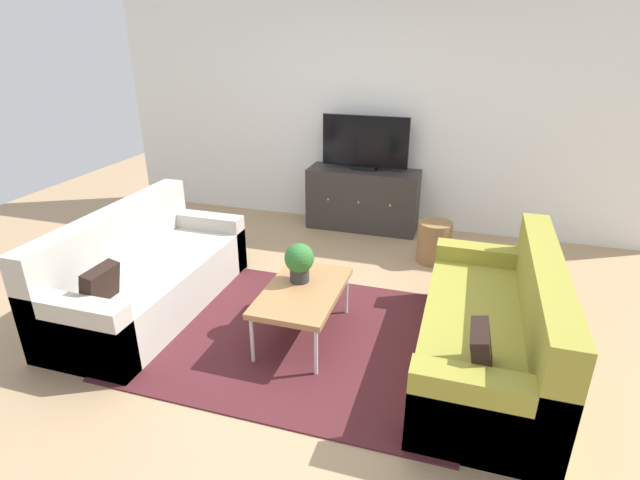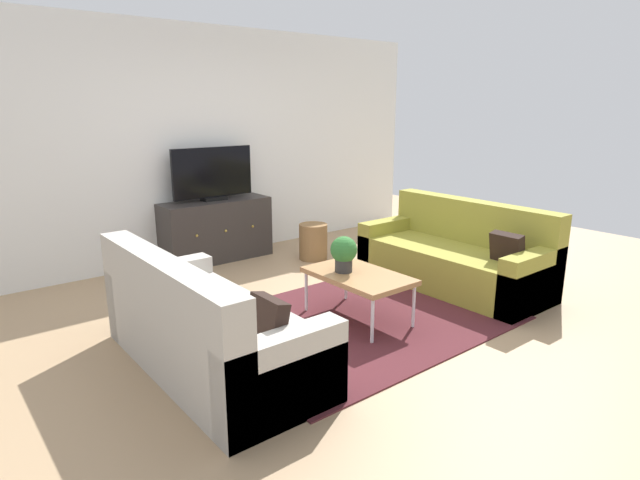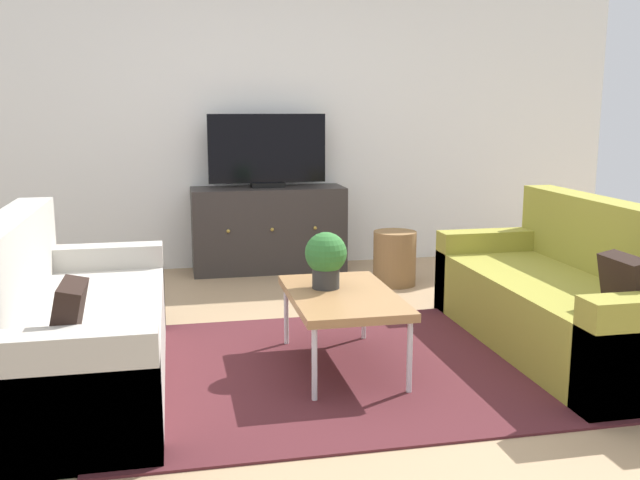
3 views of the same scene
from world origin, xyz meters
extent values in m
plane|color=tan|center=(0.00, 0.00, 0.00)|extent=(10.00, 10.00, 0.00)
cube|color=white|center=(0.00, 2.55, 1.35)|extent=(6.40, 0.12, 2.70)
cube|color=#4C1E23|center=(0.00, -0.15, 0.01)|extent=(2.50, 1.90, 0.01)
cube|color=#B2ADA3|center=(-1.35, -0.10, 0.21)|extent=(0.84, 1.92, 0.42)
cube|color=#B2ADA3|center=(-1.67, -0.10, 0.43)|extent=(0.20, 1.92, 0.86)
cube|color=#B2ADA3|center=(-1.35, 0.77, 0.28)|extent=(0.84, 0.18, 0.56)
cube|color=#B2ADA3|center=(-1.35, -0.97, 0.28)|extent=(0.84, 0.18, 0.56)
cube|color=black|center=(-1.30, -0.73, 0.54)|extent=(0.16, 0.30, 0.31)
cube|color=olive|center=(1.35, -0.10, 0.21)|extent=(0.84, 1.92, 0.42)
cube|color=olive|center=(1.67, -0.10, 0.43)|extent=(0.20, 1.92, 0.86)
cube|color=olive|center=(1.35, 0.77, 0.28)|extent=(0.84, 0.18, 0.56)
cube|color=olive|center=(1.35, -0.97, 0.28)|extent=(0.84, 0.18, 0.56)
cube|color=black|center=(1.30, -0.73, 0.54)|extent=(0.16, 0.30, 0.31)
cube|color=#A37547|center=(0.02, -0.13, 0.40)|extent=(0.56, 0.92, 0.04)
cylinder|color=silver|center=(-0.22, -0.55, 0.19)|extent=(0.03, 0.03, 0.38)
cylinder|color=silver|center=(0.26, -0.55, 0.19)|extent=(0.03, 0.03, 0.38)
cylinder|color=silver|center=(-0.22, 0.29, 0.19)|extent=(0.03, 0.03, 0.38)
cylinder|color=silver|center=(0.26, 0.29, 0.19)|extent=(0.03, 0.03, 0.38)
cylinder|color=#2D2D2D|center=(-0.05, -0.02, 0.48)|extent=(0.15, 0.15, 0.11)
sphere|color=#2D6B2D|center=(-0.05, -0.02, 0.62)|extent=(0.23, 0.23, 0.23)
cube|color=#332D2B|center=(-0.05, 2.27, 0.36)|extent=(1.30, 0.44, 0.72)
sphere|color=#B79338|center=(-0.42, 2.04, 0.40)|extent=(0.03, 0.03, 0.03)
sphere|color=#B79338|center=(-0.05, 2.04, 0.40)|extent=(0.03, 0.03, 0.03)
sphere|color=#B79338|center=(0.31, 2.04, 0.40)|extent=(0.03, 0.03, 0.03)
cube|color=black|center=(-0.05, 2.29, 0.74)|extent=(0.28, 0.16, 0.04)
cube|color=black|center=(-0.05, 2.29, 1.05)|extent=(1.00, 0.04, 0.58)
cylinder|color=olive|center=(0.86, 1.56, 0.22)|extent=(0.34, 0.34, 0.43)
camera|label=1|loc=(1.10, -3.21, 2.22)|focal=27.58mm
camera|label=2|loc=(-2.90, -3.23, 1.82)|focal=29.44mm
camera|label=3|loc=(-0.86, -3.70, 1.41)|focal=39.78mm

